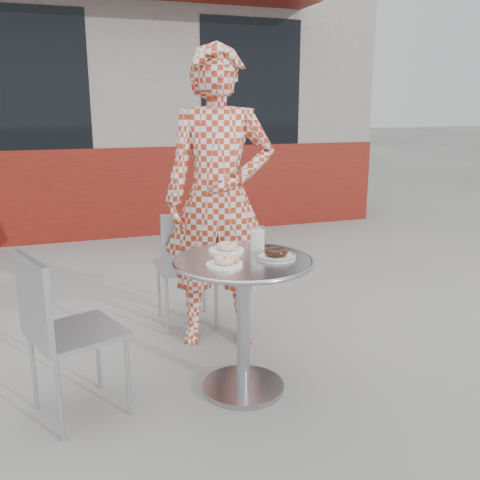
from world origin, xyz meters
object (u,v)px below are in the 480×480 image
object	(u,v)px
bistro_table	(243,292)
milk_cup	(257,239)
chair_far	(187,289)
chair_left	(77,366)
plate_near	(225,262)
seated_person	(219,199)
plate_far	(227,248)
plate_checker	(276,255)

from	to	relation	value
bistro_table	milk_cup	bearing A→B (deg)	47.79
chair_far	chair_left	world-z (taller)	chair_left
milk_cup	plate_near	bearing A→B (deg)	-138.96
seated_person	milk_cup	size ratio (longest dim) A/B	14.27
plate_far	plate_near	xyz separation A→B (m)	(-0.09, -0.24, -0.00)
plate_far	plate_checker	world-z (taller)	plate_checker
bistro_table	chair_left	xyz separation A→B (m)	(-0.82, 0.05, -0.29)
bistro_table	chair_left	distance (m)	0.87
seated_person	plate_near	world-z (taller)	seated_person
chair_far	plate_far	size ratio (longest dim) A/B	4.32
chair_left	plate_near	distance (m)	0.85
chair_left	seated_person	xyz separation A→B (m)	(0.89, 0.59, 0.65)
plate_near	milk_cup	world-z (taller)	milk_cup
chair_left	milk_cup	xyz separation A→B (m)	(0.94, 0.09, 0.52)
bistro_table	chair_left	size ratio (longest dim) A/B	0.88
bistro_table	seated_person	distance (m)	0.74
chair_far	plate_checker	world-z (taller)	chair_far
milk_cup	chair_far	bearing A→B (deg)	103.27
plate_checker	milk_cup	xyz separation A→B (m)	(-0.03, 0.17, 0.04)
bistro_table	plate_near	distance (m)	0.24
seated_person	chair_far	bearing A→B (deg)	131.79
bistro_table	plate_checker	distance (m)	0.25
plate_far	plate_checker	size ratio (longest dim) A/B	0.92
chair_left	plate_checker	size ratio (longest dim) A/B	4.02
chair_far	plate_checker	xyz separation A→B (m)	(0.22, -0.98, 0.48)
bistro_table	seated_person	size ratio (longest dim) A/B	0.40
chair_left	plate_near	world-z (taller)	chair_left
bistro_table	plate_far	xyz separation A→B (m)	(-0.03, 0.17, 0.19)
plate_near	chair_far	bearing A→B (deg)	86.87
chair_far	chair_left	xyz separation A→B (m)	(-0.75, -0.90, 0.00)
plate_far	milk_cup	bearing A→B (deg)	-8.75
bistro_table	plate_far	world-z (taller)	plate_far
chair_far	plate_near	distance (m)	1.13
bistro_table	milk_cup	xyz separation A→B (m)	(0.13, 0.14, 0.23)
plate_checker	milk_cup	distance (m)	0.18
chair_left	plate_near	bearing A→B (deg)	-119.99
plate_near	plate_checker	xyz separation A→B (m)	(0.28, 0.04, -0.00)
plate_far	milk_cup	world-z (taller)	milk_cup
plate_far	plate_near	bearing A→B (deg)	-109.87
bistro_table	chair_far	world-z (taller)	chair_far
plate_checker	bistro_table	bearing A→B (deg)	169.05
plate_checker	seated_person	bearing A→B (deg)	97.26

